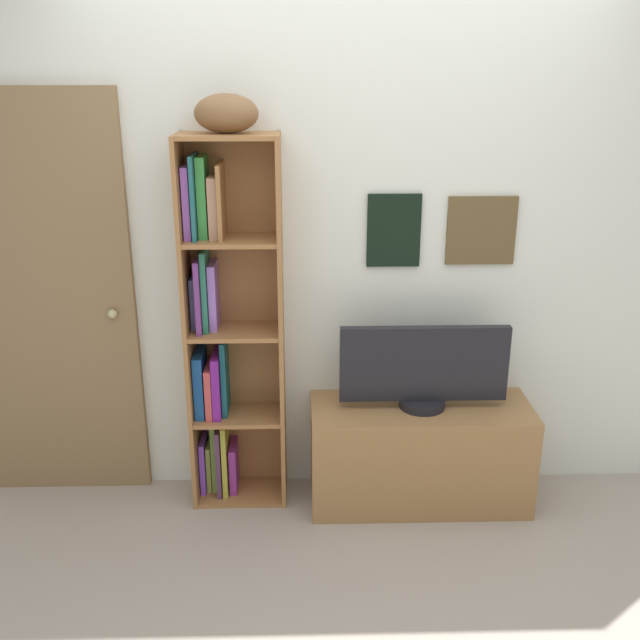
% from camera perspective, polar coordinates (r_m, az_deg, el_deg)
% --- Properties ---
extents(ground, '(5.20, 5.20, 0.04)m').
position_cam_1_polar(ground, '(3.05, 2.93, -23.60)').
color(ground, gray).
extents(back_wall, '(4.80, 0.08, 2.51)m').
position_cam_1_polar(back_wall, '(3.46, 1.93, 5.94)').
color(back_wall, silver).
rests_on(back_wall, ground).
extents(bookshelf, '(0.46, 0.27, 1.79)m').
position_cam_1_polar(bookshelf, '(3.45, -7.59, -1.03)').
color(bookshelf, '#956539').
rests_on(bookshelf, ground).
extents(football, '(0.30, 0.20, 0.17)m').
position_cam_1_polar(football, '(3.21, -7.43, 15.88)').
color(football, brown).
rests_on(football, bookshelf).
extents(tv_stand, '(1.06, 0.41, 0.51)m').
position_cam_1_polar(tv_stand, '(3.65, 7.86, -10.44)').
color(tv_stand, olive).
rests_on(tv_stand, ground).
extents(television, '(0.80, 0.22, 0.41)m').
position_cam_1_polar(television, '(3.44, 8.21, -3.78)').
color(television, black).
rests_on(television, tv_stand).
extents(door, '(0.84, 0.09, 1.98)m').
position_cam_1_polar(door, '(3.68, -20.80, 1.18)').
color(door, olive).
rests_on(door, ground).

